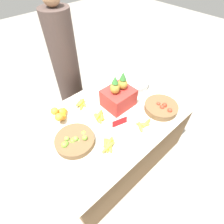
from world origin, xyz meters
TOP-DOWN VIEW (x-y plane):
  - ground_plane at (0.00, 0.00)m, footprint 12.00×12.00m
  - market_table at (0.00, 0.00)m, footprint 1.61×1.07m
  - lime_bowl at (-0.47, -0.02)m, footprint 0.35×0.35m
  - tomato_basket at (0.44, -0.29)m, footprint 0.35×0.35m
  - orange_pile at (-0.40, 0.33)m, footprint 0.17×0.18m
  - metal_bowl at (0.51, 0.19)m, footprint 0.39×0.39m
  - price_sign at (-0.03, -0.14)m, footprint 0.15×0.05m
  - produce_crate at (0.16, 0.07)m, footprint 0.31×0.27m
  - banana_bunch_middle_right at (0.13, -0.31)m, footprint 0.20×0.13m
  - banana_bunch_front_right at (-0.12, 0.06)m, footprint 0.14×0.15m
  - banana_bunch_front_left at (-0.27, -0.25)m, footprint 0.19×0.17m
  - banana_bunch_front_center at (-0.14, 0.34)m, footprint 0.15×0.15m
  - vendor_person at (0.05, 0.91)m, footprint 0.32×0.32m

SIDE VIEW (x-z plane):
  - ground_plane at x=0.00m, z-range 0.00..0.00m
  - market_table at x=0.00m, z-range 0.00..0.73m
  - banana_bunch_middle_right at x=0.13m, z-range 0.73..0.77m
  - banana_bunch_front_left at x=-0.27m, z-range 0.73..0.78m
  - banana_bunch_front_right at x=-0.12m, z-range 0.73..0.79m
  - banana_bunch_front_center at x=-0.14m, z-range 0.73..0.79m
  - lime_bowl at x=-0.47m, z-range 0.72..0.82m
  - tomato_basket at x=0.44m, z-range 0.72..0.82m
  - price_sign at x=-0.03m, z-range 0.73..0.82m
  - metal_bowl at x=0.51m, z-range 0.73..0.83m
  - orange_pile at x=-0.40m, z-range 0.72..0.86m
  - vendor_person at x=0.05m, z-range -0.06..1.65m
  - produce_crate at x=0.16m, z-range 0.66..1.06m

